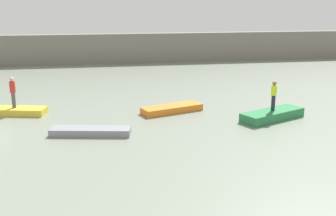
% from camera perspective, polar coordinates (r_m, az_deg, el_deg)
% --- Properties ---
extents(embankment_wall, '(80.00, 1.20, 3.09)m').
position_cam_1_polar(embankment_wall, '(44.63, -18.51, 7.64)').
color(embankment_wall, gray).
rests_on(embankment_wall, ground_plane).
extents(rowboat_yellow, '(3.85, 2.01, 0.38)m').
position_cam_1_polar(rowboat_yellow, '(25.90, -20.53, -0.38)').
color(rowboat_yellow, gold).
rests_on(rowboat_yellow, ground_plane).
extents(rowboat_grey, '(4.11, 1.72, 0.35)m').
position_cam_1_polar(rowboat_grey, '(20.94, -10.70, -3.19)').
color(rowboat_grey, gray).
rests_on(rowboat_grey, ground_plane).
extents(rowboat_orange, '(3.90, 2.29, 0.39)m').
position_cam_1_polar(rowboat_orange, '(24.68, 0.56, -0.12)').
color(rowboat_orange, orange).
rests_on(rowboat_orange, ground_plane).
extents(rowboat_green, '(4.13, 2.80, 0.51)m').
position_cam_1_polar(rowboat_green, '(23.91, 14.30, -0.94)').
color(rowboat_green, '#2D7F47').
rests_on(rowboat_green, ground_plane).
extents(person_hiviz_shirt, '(0.32, 0.32, 1.68)m').
position_cam_1_polar(person_hiviz_shirt, '(23.62, 14.49, 1.85)').
color(person_hiviz_shirt, '#232838').
rests_on(person_hiviz_shirt, rowboat_green).
extents(person_red_shirt, '(0.32, 0.32, 1.84)m').
position_cam_1_polar(person_red_shirt, '(25.62, -20.78, 2.28)').
color(person_red_shirt, '#4C4C56').
rests_on(person_red_shirt, rowboat_yellow).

